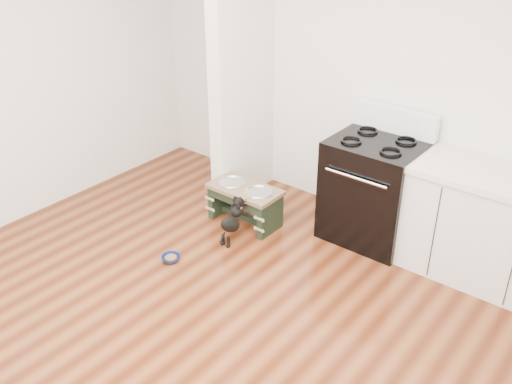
# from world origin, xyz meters

# --- Properties ---
(ground) EXTENTS (5.00, 5.00, 0.00)m
(ground) POSITION_xyz_m (0.00, 0.00, 0.00)
(ground) COLOR #441C0C
(ground) RESTS_ON ground
(room_shell) EXTENTS (5.00, 5.00, 5.00)m
(room_shell) POSITION_xyz_m (0.00, 0.00, 1.62)
(room_shell) COLOR silver
(room_shell) RESTS_ON ground
(partition_wall) EXTENTS (0.15, 0.80, 2.70)m
(partition_wall) POSITION_xyz_m (-1.18, 2.10, 1.35)
(partition_wall) COLOR silver
(partition_wall) RESTS_ON ground
(oven_range) EXTENTS (0.76, 0.69, 1.14)m
(oven_range) POSITION_xyz_m (0.25, 2.16, 0.48)
(oven_range) COLOR black
(oven_range) RESTS_ON ground
(cabinet_run) EXTENTS (1.24, 0.64, 0.91)m
(cabinet_run) POSITION_xyz_m (1.23, 2.18, 0.45)
(cabinet_run) COLOR silver
(cabinet_run) RESTS_ON ground
(dog_feeder) EXTENTS (0.67, 0.36, 0.38)m
(dog_feeder) POSITION_xyz_m (-0.77, 1.63, 0.26)
(dog_feeder) COLOR black
(dog_feeder) RESTS_ON ground
(puppy) EXTENTS (0.12, 0.35, 0.41)m
(puppy) POSITION_xyz_m (-0.65, 1.32, 0.22)
(puppy) COLOR black
(puppy) RESTS_ON ground
(floor_bowl) EXTENTS (0.18, 0.18, 0.05)m
(floor_bowl) POSITION_xyz_m (-0.86, 0.76, 0.03)
(floor_bowl) COLOR navy
(floor_bowl) RESTS_ON ground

